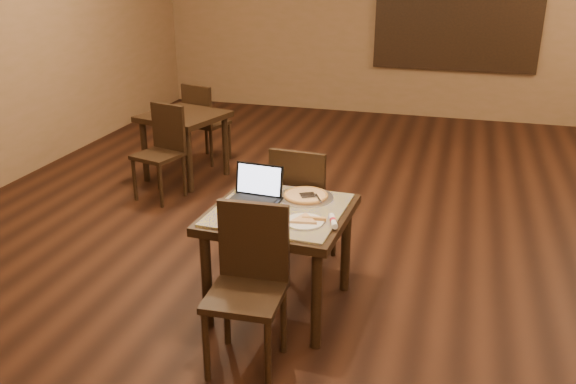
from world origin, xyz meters
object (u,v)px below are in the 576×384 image
(chair_main_far, at_px, (302,201))
(laptop, at_px, (256,191))
(other_table_b, at_px, (184,125))
(other_table_b_chair_far, at_px, (203,119))
(other_table_b_chair_near, at_px, (163,146))
(pizza_pan, at_px, (306,197))
(tiled_table, at_px, (280,222))
(chair_main_near, at_px, (249,277))

(chair_main_far, xyz_separation_m, laptop, (-0.19, -0.51, 0.26))
(other_table_b, bearing_deg, other_table_b_chair_far, 107.29)
(other_table_b_chair_near, bearing_deg, other_table_b_chair_far, 107.29)
(pizza_pan, bearing_deg, other_table_b_chair_near, 142.01)
(tiled_table, height_order, chair_main_far, chair_main_far)
(chair_main_far, xyz_separation_m, other_table_b, (-1.77, 1.65, 0.04))
(other_table_b_chair_near, relative_size, other_table_b_chair_far, 1.00)
(chair_main_near, relative_size, other_table_b_chair_far, 1.06)
(chair_main_far, height_order, pizza_pan, chair_main_far)
(chair_main_near, relative_size, chair_main_far, 1.00)
(chair_main_near, bearing_deg, other_table_b_chair_near, 124.34)
(pizza_pan, distance_m, other_table_b_chair_near, 2.39)
(chair_main_near, distance_m, other_table_b_chair_far, 3.88)
(tiled_table, distance_m, other_table_b, 2.88)
(tiled_table, bearing_deg, other_table_b_chair_far, 125.30)
(other_table_b, bearing_deg, pizza_pan, -31.75)
(tiled_table, bearing_deg, other_table_b, 130.91)
(pizza_pan, bearing_deg, tiled_table, -116.57)
(tiled_table, xyz_separation_m, other_table_b_chair_near, (-1.76, 1.71, -0.12))
(other_table_b, relative_size, other_table_b_chair_near, 1.01)
(laptop, bearing_deg, chair_main_near, -71.16)
(pizza_pan, bearing_deg, chair_main_near, -98.30)
(laptop, bearing_deg, chair_main_far, 72.70)
(laptop, xyz_separation_m, other_table_b, (-1.58, 2.16, -0.21))
(pizza_pan, bearing_deg, chair_main_far, 108.86)
(tiled_table, relative_size, chair_main_far, 0.95)
(chair_main_near, xyz_separation_m, other_table_b_chair_far, (-1.80, 3.43, -0.03))
(other_table_b_chair_near, bearing_deg, laptop, -30.73)
(chair_main_near, height_order, chair_main_far, chair_main_far)
(tiled_table, bearing_deg, chair_main_near, -87.67)
(other_table_b_chair_far, bearing_deg, laptop, 135.59)
(pizza_pan, xyz_separation_m, other_table_b_chair_near, (-1.88, 1.47, -0.23))
(chair_main_far, bearing_deg, chair_main_near, 94.65)
(pizza_pan, relative_size, other_table_b_chair_far, 0.41)
(chair_main_far, bearing_deg, tiled_table, 95.17)
(pizza_pan, relative_size, other_table_b, 0.41)
(chair_main_far, bearing_deg, other_table_b, -38.46)
(chair_main_near, relative_size, other_table_b, 1.05)
(tiled_table, height_order, pizza_pan, pizza_pan)
(laptop, xyz_separation_m, other_table_b_chair_near, (-1.56, 1.60, -0.29))
(chair_main_far, relative_size, other_table_b_chair_far, 1.06)
(chair_main_near, height_order, other_table_b_chair_far, chair_main_near)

